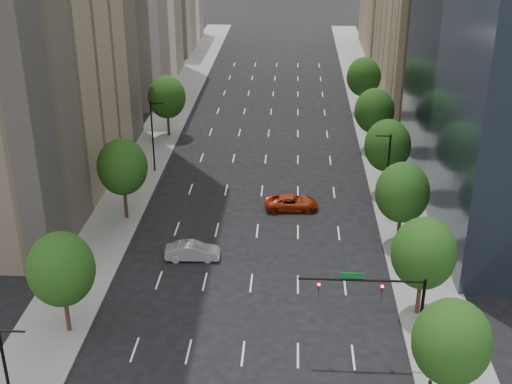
# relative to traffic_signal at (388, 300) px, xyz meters

# --- Properties ---
(sidewalk_left) EXTENTS (6.00, 200.00, 0.15)m
(sidewalk_left) POSITION_rel_traffic_signal_xyz_m (-26.03, 30.00, -5.10)
(sidewalk_left) COLOR slate
(sidewalk_left) RESTS_ON ground
(sidewalk_right) EXTENTS (6.00, 200.00, 0.15)m
(sidewalk_right) POSITION_rel_traffic_signal_xyz_m (4.97, 30.00, -5.10)
(sidewalk_right) COLOR slate
(sidewalk_right) RESTS_ON ground
(filler_left) EXTENTS (14.00, 26.00, 18.00)m
(filler_left) POSITION_rel_traffic_signal_xyz_m (-35.53, 106.00, 3.83)
(filler_left) COLOR beige
(filler_left) RESTS_ON ground
(parking_tan_right) EXTENTS (14.00, 30.00, 30.00)m
(parking_tan_right) POSITION_rel_traffic_signal_xyz_m (14.47, 70.00, 9.83)
(parking_tan_right) COLOR #8C7759
(parking_tan_right) RESTS_ON ground
(filler_right) EXTENTS (14.00, 26.00, 16.00)m
(filler_right) POSITION_rel_traffic_signal_xyz_m (14.47, 103.00, 2.83)
(filler_right) COLOR #8C7759
(filler_right) RESTS_ON ground
(tree_right_0) EXTENTS (5.20, 5.20, 8.39)m
(tree_right_0) POSITION_rel_traffic_signal_xyz_m (3.47, -5.00, 0.22)
(tree_right_0) COLOR #382316
(tree_right_0) RESTS_ON ground
(tree_right_1) EXTENTS (5.20, 5.20, 8.75)m
(tree_right_1) POSITION_rel_traffic_signal_xyz_m (3.47, 6.00, 0.58)
(tree_right_1) COLOR #382316
(tree_right_1) RESTS_ON ground
(tree_right_2) EXTENTS (5.20, 5.20, 8.61)m
(tree_right_2) POSITION_rel_traffic_signal_xyz_m (3.47, 18.00, 0.43)
(tree_right_2) COLOR #382316
(tree_right_2) RESTS_ON ground
(tree_right_3) EXTENTS (5.20, 5.20, 8.89)m
(tree_right_3) POSITION_rel_traffic_signal_xyz_m (3.47, 30.00, 0.72)
(tree_right_3) COLOR #382316
(tree_right_3) RESTS_ON ground
(tree_right_4) EXTENTS (5.20, 5.20, 8.46)m
(tree_right_4) POSITION_rel_traffic_signal_xyz_m (3.47, 44.00, 0.29)
(tree_right_4) COLOR #382316
(tree_right_4) RESTS_ON ground
(tree_right_5) EXTENTS (5.20, 5.20, 8.75)m
(tree_right_5) POSITION_rel_traffic_signal_xyz_m (3.47, 60.00, 0.58)
(tree_right_5) COLOR #382316
(tree_right_5) RESTS_ON ground
(tree_left_0) EXTENTS (5.20, 5.20, 8.75)m
(tree_left_0) POSITION_rel_traffic_signal_xyz_m (-24.53, 2.00, 0.58)
(tree_left_0) COLOR #382316
(tree_left_0) RESTS_ON ground
(tree_left_1) EXTENTS (5.20, 5.20, 8.97)m
(tree_left_1) POSITION_rel_traffic_signal_xyz_m (-24.53, 22.00, 0.79)
(tree_left_1) COLOR #382316
(tree_left_1) RESTS_ON ground
(tree_left_2) EXTENTS (5.20, 5.20, 8.68)m
(tree_left_2) POSITION_rel_traffic_signal_xyz_m (-24.53, 48.00, 0.50)
(tree_left_2) COLOR #382316
(tree_left_2) RESTS_ON ground
(streetlight_rn) EXTENTS (1.70, 0.20, 9.00)m
(streetlight_rn) POSITION_rel_traffic_signal_xyz_m (2.91, 25.00, -0.33)
(streetlight_rn) COLOR black
(streetlight_rn) RESTS_ON ground
(streetlight_ln) EXTENTS (1.70, 0.20, 9.00)m
(streetlight_ln) POSITION_rel_traffic_signal_xyz_m (-23.96, 35.00, -0.33)
(streetlight_ln) COLOR black
(streetlight_ln) RESTS_ON ground
(traffic_signal) EXTENTS (9.12, 0.40, 7.38)m
(traffic_signal) POSITION_rel_traffic_signal_xyz_m (0.00, 0.00, 0.00)
(traffic_signal) COLOR black
(traffic_signal) RESTS_ON ground
(car_silver) EXTENTS (5.25, 2.10, 1.70)m
(car_silver) POSITION_rel_traffic_signal_xyz_m (-16.33, 13.95, -4.32)
(car_silver) COLOR #A4A4A9
(car_silver) RESTS_ON ground
(car_red_far) EXTENTS (6.00, 3.14, 1.61)m
(car_red_far) POSITION_rel_traffic_signal_xyz_m (-7.09, 25.34, -4.37)
(car_red_far) COLOR #96230A
(car_red_far) RESTS_ON ground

